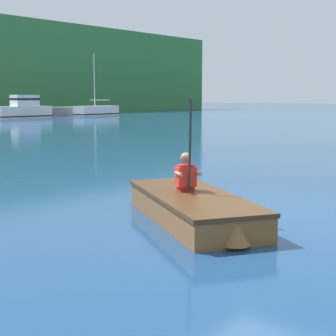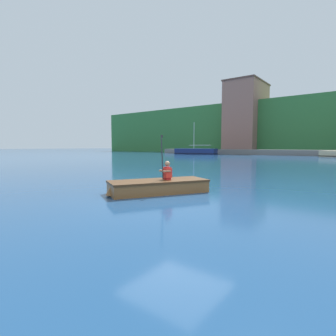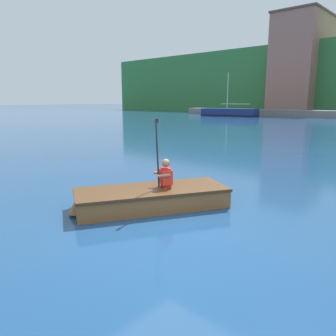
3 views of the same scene
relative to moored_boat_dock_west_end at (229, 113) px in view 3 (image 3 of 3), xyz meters
The scene contains 5 objects.
ground_plane 40.67m from the moored_boat_dock_west_end, 59.53° to the right, with size 300.00×300.00×0.00m, color navy.
waterfront_warehouse_left 18.39m from the moored_boat_dock_west_end, 80.20° to the left, with size 7.08×10.98×15.50m.
moored_boat_dock_west_end is the anchor object (origin of this frame).
rowboat_foreground 39.56m from the moored_boat_dock_west_end, 60.58° to the right, with size 2.54×3.27×0.41m.
person_paddler 39.38m from the moored_boat_dock_west_end, 60.16° to the right, with size 0.44×0.44×1.42m.
Camera 3 is at (3.45, -3.96, 2.19)m, focal length 35.00 mm.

